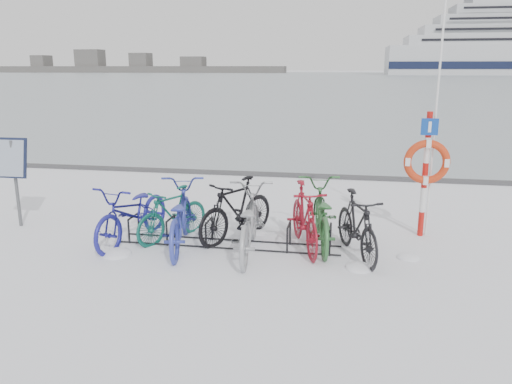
% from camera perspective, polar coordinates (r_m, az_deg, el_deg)
% --- Properties ---
extents(ground, '(900.00, 900.00, 0.00)m').
position_cam_1_polar(ground, '(9.03, -3.13, -6.06)').
color(ground, white).
rests_on(ground, ground).
extents(ice_sheet, '(400.00, 298.00, 0.02)m').
position_cam_1_polar(ice_sheet, '(163.29, 9.60, 12.83)').
color(ice_sheet, '#A0ABB4').
rests_on(ice_sheet, ground).
extents(quay_edge, '(400.00, 0.25, 0.10)m').
position_cam_1_polar(quay_edge, '(14.61, 2.11, 2.01)').
color(quay_edge, '#3F3F42').
rests_on(quay_edge, ground).
extents(bike_rack, '(4.00, 0.48, 0.46)m').
position_cam_1_polar(bike_rack, '(8.97, -3.15, -4.98)').
color(bike_rack, black).
rests_on(bike_rack, ground).
extents(info_board, '(0.60, 0.24, 1.78)m').
position_cam_1_polar(info_board, '(10.83, -26.04, 2.97)').
color(info_board, '#595B5E').
rests_on(info_board, ground).
extents(lifebuoy_station, '(0.82, 0.23, 4.25)m').
position_cam_1_polar(lifebuoy_station, '(9.61, 18.94, 3.24)').
color(lifebuoy_station, '#B1130E').
rests_on(lifebuoy_station, ground).
extents(shoreline, '(180.00, 12.00, 9.50)m').
position_cam_1_polar(shoreline, '(295.52, -15.19, 13.57)').
color(shoreline, '#494949').
rests_on(shoreline, ground).
extents(bike_0, '(1.16, 2.29, 1.14)m').
position_cam_1_polar(bike_0, '(9.33, -13.87, -2.11)').
color(bike_0, navy).
rests_on(bike_0, ground).
extents(bike_1, '(1.23, 1.70, 1.01)m').
position_cam_1_polar(bike_1, '(9.33, -9.53, -2.31)').
color(bike_1, '#115749').
rests_on(bike_1, ground).
extents(bike_2, '(1.19, 2.35, 1.18)m').
position_cam_1_polar(bike_2, '(8.89, -8.77, -2.55)').
color(bike_2, '#2F3BA1').
rests_on(bike_2, ground).
extents(bike_3, '(1.46, 1.97, 1.17)m').
position_cam_1_polar(bike_3, '(9.21, -2.24, -1.81)').
color(bike_3, black).
rests_on(bike_3, ground).
extents(bike_4, '(0.97, 2.29, 1.17)m').
position_cam_1_polar(bike_4, '(8.49, -0.92, -3.21)').
color(bike_4, '#94979B').
rests_on(bike_4, ground).
extents(bike_5, '(1.10, 2.04, 1.18)m').
position_cam_1_polar(bike_5, '(8.76, 5.57, -2.68)').
color(bike_5, maroon).
rests_on(bike_5, ground).
extents(bike_6, '(1.05, 2.30, 1.17)m').
position_cam_1_polar(bike_6, '(9.01, 7.43, -2.31)').
color(bike_6, '#306A35').
rests_on(bike_6, ground).
extents(bike_7, '(1.11, 1.94, 1.13)m').
position_cam_1_polar(bike_7, '(8.53, 11.47, -3.56)').
color(bike_7, black).
rests_on(bike_7, ground).
extents(snow_drifts, '(5.34, 1.94, 0.18)m').
position_cam_1_polar(snow_drifts, '(8.78, -1.81, -6.66)').
color(snow_drifts, white).
rests_on(snow_drifts, ground).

